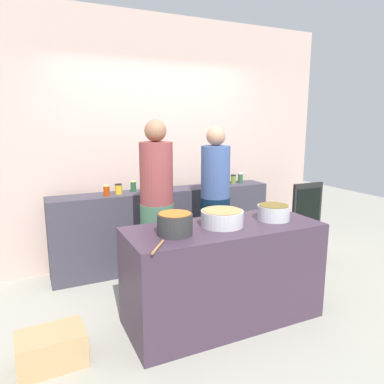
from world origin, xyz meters
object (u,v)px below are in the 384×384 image
object	(u,v)px
preserve_jar_6	(233,179)
cook_with_tongs	(157,219)
preserve_jar_3	(153,186)
preserve_jar_7	(240,178)
cooking_pot_left	(175,224)
preserve_jar_0	(107,191)
preserve_jar_1	(119,189)
cooking_pot_right	(273,212)
chalkboard_sign	(306,220)
cooking_pot_center	(222,218)
preserve_jar_2	(133,186)
preserve_jar_4	(215,181)
wooden_spoon	(158,247)
bread_crate	(52,349)
cook_in_cap	(215,210)
preserve_jar_5	(224,181)

from	to	relation	value
preserve_jar_6	cook_with_tongs	xyz separation A→B (m)	(-1.33, -0.76, -0.19)
preserve_jar_3	preserve_jar_7	xyz separation A→B (m)	(1.24, 0.07, 0.01)
preserve_jar_3	cook_with_tongs	distance (m)	0.76
preserve_jar_6	cooking_pot_left	world-z (taller)	preserve_jar_6
preserve_jar_0	preserve_jar_3	distance (m)	0.55
preserve_jar_1	cooking_pot_right	world-z (taller)	preserve_jar_1
cook_with_tongs	chalkboard_sign	distance (m)	2.16
preserve_jar_3	cooking_pot_right	world-z (taller)	preserve_jar_3
cooking_pot_left	cooking_pot_center	xyz separation A→B (m)	(0.46, 0.05, -0.02)
preserve_jar_2	preserve_jar_4	xyz separation A→B (m)	(1.05, -0.05, -0.00)
preserve_jar_7	wooden_spoon	xyz separation A→B (m)	(-1.78, -1.71, -0.13)
preserve_jar_6	preserve_jar_3	bearing A→B (deg)	-177.36
bread_crate	chalkboard_sign	distance (m)	3.33
preserve_jar_2	cook_in_cap	distance (m)	0.99
cook_in_cap	preserve_jar_7	bearing A→B (deg)	39.87
preserve_jar_2	chalkboard_sign	world-z (taller)	preserve_jar_2
preserve_jar_1	cook_in_cap	world-z (taller)	cook_in_cap
preserve_jar_3	cooking_pot_left	size ratio (longest dim) A/B	0.41
preserve_jar_0	chalkboard_sign	bearing A→B (deg)	-10.40
preserve_jar_7	cooking_pot_center	size ratio (longest dim) A/B	0.36
preserve_jar_0	cook_in_cap	world-z (taller)	cook_in_cap
preserve_jar_0	preserve_jar_4	bearing A→B (deg)	2.68
preserve_jar_0	cook_in_cap	distance (m)	1.22
cooking_pot_left	preserve_jar_5	bearing A→B (deg)	47.93
preserve_jar_2	preserve_jar_4	distance (m)	1.05
cook_in_cap	bread_crate	bearing A→B (deg)	-154.90
preserve_jar_0	preserve_jar_5	size ratio (longest dim) A/B	0.95
cooking_pot_left	chalkboard_sign	world-z (taller)	cooking_pot_left
preserve_jar_3	chalkboard_sign	bearing A→B (deg)	-14.12
cooking_pot_right	cook_in_cap	distance (m)	0.89
preserve_jar_2	preserve_jar_6	distance (m)	1.34
cooking_pot_center	preserve_jar_3	bearing A→B (deg)	96.07
preserve_jar_4	preserve_jar_5	xyz separation A→B (m)	(0.10, -0.06, 0.00)
preserve_jar_3	preserve_jar_4	distance (m)	0.84
preserve_jar_4	cooking_pot_left	bearing A→B (deg)	-128.52
cooking_pot_right	chalkboard_sign	bearing A→B (deg)	35.80
preserve_jar_0	preserve_jar_6	world-z (taller)	same
preserve_jar_0	cooking_pot_left	bearing A→B (deg)	-80.04
preserve_jar_1	preserve_jar_7	world-z (taller)	preserve_jar_7
cooking_pot_center	bread_crate	bearing A→B (deg)	-179.38
cooking_pot_left	cooking_pot_right	distance (m)	0.97
preserve_jar_2	cooking_pot_left	bearing A→B (deg)	-93.61
preserve_jar_4	bread_crate	world-z (taller)	preserve_jar_4
chalkboard_sign	cook_in_cap	bearing A→B (deg)	-178.38
preserve_jar_2	cooking_pot_left	distance (m)	1.50
preserve_jar_1	cooking_pot_left	distance (m)	1.42
preserve_jar_3	bread_crate	size ratio (longest dim) A/B	0.24
preserve_jar_4	wooden_spoon	distance (m)	2.17
preserve_jar_5	preserve_jar_7	size ratio (longest dim) A/B	0.94
preserve_jar_5	cooking_pot_right	bearing A→B (deg)	-101.21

